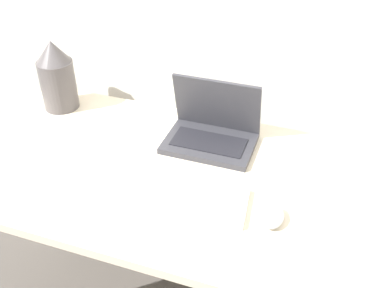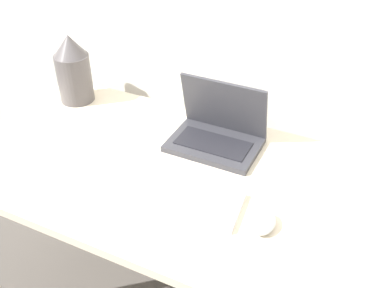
{
  "view_description": "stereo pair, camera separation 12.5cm",
  "coord_description": "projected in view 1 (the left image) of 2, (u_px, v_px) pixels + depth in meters",
  "views": [
    {
      "loc": [
        0.37,
        -0.64,
        1.62
      ],
      "look_at": [
        0.01,
        0.39,
        0.86
      ],
      "focal_mm": 42.0,
      "sensor_mm": 36.0,
      "label": 1
    },
    {
      "loc": [
        0.48,
        -0.59,
        1.62
      ],
      "look_at": [
        0.01,
        0.39,
        0.86
      ],
      "focal_mm": 42.0,
      "sensor_mm": 36.0,
      "label": 2
    }
  ],
  "objects": [
    {
      "name": "laptop",
      "position": [
        212.0,
        129.0,
        1.49
      ],
      "size": [
        0.29,
        0.21,
        0.22
      ],
      "color": "#333338",
      "rests_on": "desk"
    },
    {
      "name": "keyboard",
      "position": [
        171.0,
        197.0,
        1.27
      ],
      "size": [
        0.44,
        0.2,
        0.02
      ],
      "color": "white",
      "rests_on": "desk"
    },
    {
      "name": "desk",
      "position": [
        186.0,
        196.0,
        1.42
      ],
      "size": [
        1.47,
        0.72,
        0.76
      ],
      "color": "beige",
      "rests_on": "ground_plane"
    },
    {
      "name": "mouse",
      "position": [
        273.0,
        216.0,
        1.2
      ],
      "size": [
        0.06,
        0.09,
        0.04
      ],
      "color": "silver",
      "rests_on": "desk"
    },
    {
      "name": "vase",
      "position": [
        57.0,
        76.0,
        1.63
      ],
      "size": [
        0.13,
        0.13,
        0.26
      ],
      "color": "#514C4C",
      "rests_on": "desk"
    }
  ]
}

